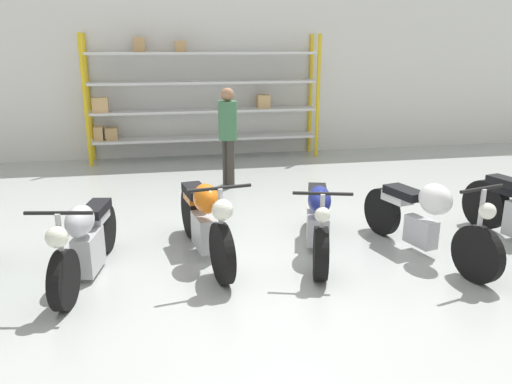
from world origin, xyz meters
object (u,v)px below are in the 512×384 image
object	(u,v)px
motorcycle_silver	(86,240)
motorcycle_blue	(318,218)
motorcycle_orange	(205,219)
person_browsing	(228,129)
shelving_rack	(198,97)
motorcycle_white	(426,217)

from	to	relation	value
motorcycle_silver	motorcycle_blue	world-z (taller)	motorcycle_silver
motorcycle_silver	motorcycle_blue	xyz separation A→B (m)	(2.62, 0.23, -0.01)
motorcycle_orange	person_browsing	xyz separation A→B (m)	(0.69, 3.02, 0.53)
person_browsing	motorcycle_silver	bearing A→B (deg)	41.55
motorcycle_silver	motorcycle_orange	xyz separation A→B (m)	(1.27, 0.26, 0.06)
shelving_rack	motorcycle_silver	bearing A→B (deg)	-106.40
shelving_rack	person_browsing	xyz separation A→B (m)	(0.31, -2.34, -0.33)
motorcycle_orange	person_browsing	size ratio (longest dim) A/B	1.20
motorcycle_orange	motorcycle_silver	bearing A→B (deg)	-87.81
motorcycle_white	motorcycle_blue	bearing A→B (deg)	-122.56
shelving_rack	motorcycle_white	world-z (taller)	shelving_rack
motorcycle_white	motorcycle_orange	bearing A→B (deg)	-113.83
shelving_rack	person_browsing	size ratio (longest dim) A/B	2.88
motorcycle_orange	person_browsing	world-z (taller)	person_browsing
motorcycle_silver	motorcycle_white	size ratio (longest dim) A/B	0.92
motorcycle_orange	motorcycle_blue	world-z (taller)	motorcycle_orange
shelving_rack	person_browsing	distance (m)	2.38
person_browsing	motorcycle_blue	bearing A→B (deg)	84.56
motorcycle_blue	person_browsing	distance (m)	3.18
shelving_rack	motorcycle_white	distance (m)	6.22
shelving_rack	motorcycle_orange	size ratio (longest dim) A/B	2.40
motorcycle_silver	person_browsing	size ratio (longest dim) A/B	1.13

